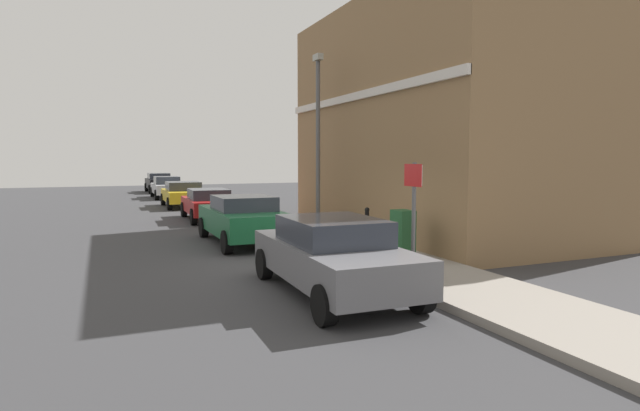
{
  "coord_description": "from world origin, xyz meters",
  "views": [
    {
      "loc": [
        -4.27,
        -11.23,
        2.52
      ],
      "look_at": [
        1.42,
        2.19,
        1.2
      ],
      "focal_mm": 29.04,
      "sensor_mm": 36.0,
      "label": 1
    }
  ],
  "objects_px": {
    "car_green": "(243,218)",
    "car_grey": "(333,254)",
    "car_silver": "(167,187)",
    "utility_cabinet": "(403,236)",
    "bollard_near_cabinet": "(367,225)",
    "street_sign": "(413,203)",
    "car_black": "(159,182)",
    "car_red": "(208,203)",
    "car_yellow": "(183,194)",
    "lamppost": "(318,135)"
  },
  "relations": [
    {
      "from": "utility_cabinet",
      "to": "street_sign",
      "type": "distance_m",
      "value": 2.37
    },
    {
      "from": "car_green",
      "to": "bollard_near_cabinet",
      "type": "bearing_deg",
      "value": -131.62
    },
    {
      "from": "car_silver",
      "to": "street_sign",
      "type": "relative_size",
      "value": 1.81
    },
    {
      "from": "car_black",
      "to": "street_sign",
      "type": "distance_m",
      "value": 31.9
    },
    {
      "from": "car_yellow",
      "to": "car_black",
      "type": "xyz_separation_m",
      "value": [
        0.07,
        12.88,
        0.06
      ]
    },
    {
      "from": "car_grey",
      "to": "car_green",
      "type": "height_order",
      "value": "car_grey"
    },
    {
      "from": "car_yellow",
      "to": "street_sign",
      "type": "relative_size",
      "value": 1.78
    },
    {
      "from": "car_red",
      "to": "car_green",
      "type": "bearing_deg",
      "value": -179.9
    },
    {
      "from": "bollard_near_cabinet",
      "to": "lamppost",
      "type": "xyz_separation_m",
      "value": [
        -0.14,
        3.15,
        2.6
      ]
    },
    {
      "from": "car_grey",
      "to": "car_silver",
      "type": "bearing_deg",
      "value": 1.15
    },
    {
      "from": "car_red",
      "to": "utility_cabinet",
      "type": "height_order",
      "value": "utility_cabinet"
    },
    {
      "from": "utility_cabinet",
      "to": "street_sign",
      "type": "xyz_separation_m",
      "value": [
        -0.97,
        -1.92,
        0.98
      ]
    },
    {
      "from": "car_green",
      "to": "street_sign",
      "type": "xyz_separation_m",
      "value": [
        1.77,
        -6.42,
        0.92
      ]
    },
    {
      "from": "utility_cabinet",
      "to": "lamppost",
      "type": "relative_size",
      "value": 0.2
    },
    {
      "from": "car_black",
      "to": "bollard_near_cabinet",
      "type": "relative_size",
      "value": 4.09
    },
    {
      "from": "utility_cabinet",
      "to": "bollard_near_cabinet",
      "type": "bearing_deg",
      "value": 87.14
    },
    {
      "from": "car_red",
      "to": "lamppost",
      "type": "relative_size",
      "value": 0.73
    },
    {
      "from": "car_silver",
      "to": "utility_cabinet",
      "type": "height_order",
      "value": "car_silver"
    },
    {
      "from": "car_grey",
      "to": "street_sign",
      "type": "relative_size",
      "value": 1.93
    },
    {
      "from": "utility_cabinet",
      "to": "bollard_near_cabinet",
      "type": "relative_size",
      "value": 1.11
    },
    {
      "from": "car_yellow",
      "to": "lamppost",
      "type": "distance_m",
      "value": 12.46
    },
    {
      "from": "car_red",
      "to": "street_sign",
      "type": "bearing_deg",
      "value": -171.22
    },
    {
      "from": "car_grey",
      "to": "utility_cabinet",
      "type": "distance_m",
      "value": 3.27
    },
    {
      "from": "car_green",
      "to": "bollard_near_cabinet",
      "type": "xyz_separation_m",
      "value": [
        2.85,
        -2.5,
        -0.04
      ]
    },
    {
      "from": "car_green",
      "to": "car_yellow",
      "type": "xyz_separation_m",
      "value": [
        0.06,
        12.54,
        -0.05
      ]
    },
    {
      "from": "car_green",
      "to": "car_yellow",
      "type": "bearing_deg",
      "value": -0.64
    },
    {
      "from": "bollard_near_cabinet",
      "to": "lamppost",
      "type": "distance_m",
      "value": 4.08
    },
    {
      "from": "car_grey",
      "to": "utility_cabinet",
      "type": "bearing_deg",
      "value": -54.23
    },
    {
      "from": "car_silver",
      "to": "car_green",
      "type": "bearing_deg",
      "value": -179.81
    },
    {
      "from": "car_black",
      "to": "lamppost",
      "type": "bearing_deg",
      "value": -174.54
    },
    {
      "from": "utility_cabinet",
      "to": "car_yellow",
      "type": "bearing_deg",
      "value": 98.94
    },
    {
      "from": "car_silver",
      "to": "bollard_near_cabinet",
      "type": "xyz_separation_m",
      "value": [
        2.84,
        -21.79,
        -0.01
      ]
    },
    {
      "from": "car_black",
      "to": "utility_cabinet",
      "type": "bearing_deg",
      "value": -175.47
    },
    {
      "from": "car_green",
      "to": "lamppost",
      "type": "height_order",
      "value": "lamppost"
    },
    {
      "from": "street_sign",
      "to": "car_black",
      "type": "bearing_deg",
      "value": 92.95
    },
    {
      "from": "car_black",
      "to": "car_green",
      "type": "bearing_deg",
      "value": 179.24
    },
    {
      "from": "car_red",
      "to": "car_grey",
      "type": "bearing_deg",
      "value": -178.92
    },
    {
      "from": "utility_cabinet",
      "to": "car_black",
      "type": "bearing_deg",
      "value": 95.0
    },
    {
      "from": "car_silver",
      "to": "car_black",
      "type": "xyz_separation_m",
      "value": [
        0.12,
        6.14,
        0.04
      ]
    },
    {
      "from": "car_green",
      "to": "car_yellow",
      "type": "distance_m",
      "value": 12.54
    },
    {
      "from": "car_silver",
      "to": "street_sign",
      "type": "bearing_deg",
      "value": -175.86
    },
    {
      "from": "car_green",
      "to": "lamppost",
      "type": "distance_m",
      "value": 3.78
    },
    {
      "from": "car_silver",
      "to": "bollard_near_cabinet",
      "type": "distance_m",
      "value": 21.97
    },
    {
      "from": "car_grey",
      "to": "car_silver",
      "type": "relative_size",
      "value": 1.07
    },
    {
      "from": "car_yellow",
      "to": "car_black",
      "type": "distance_m",
      "value": 12.88
    },
    {
      "from": "street_sign",
      "to": "utility_cabinet",
      "type": "bearing_deg",
      "value": 63.13
    },
    {
      "from": "car_green",
      "to": "car_grey",
      "type": "bearing_deg",
      "value": -179.81
    },
    {
      "from": "car_green",
      "to": "lamppost",
      "type": "xyz_separation_m",
      "value": [
        2.71,
        0.65,
        2.56
      ]
    },
    {
      "from": "car_green",
      "to": "bollard_near_cabinet",
      "type": "height_order",
      "value": "car_green"
    },
    {
      "from": "car_grey",
      "to": "street_sign",
      "type": "bearing_deg",
      "value": -90.9
    }
  ]
}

